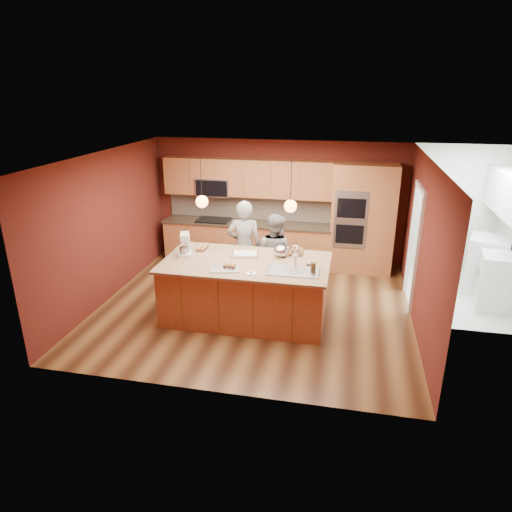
% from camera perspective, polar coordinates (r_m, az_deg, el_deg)
% --- Properties ---
extents(floor, '(5.50, 5.50, 0.00)m').
position_cam_1_polar(floor, '(8.32, -0.20, -6.39)').
color(floor, '#422614').
rests_on(floor, ground).
extents(ceiling, '(5.50, 5.50, 0.00)m').
position_cam_1_polar(ceiling, '(7.50, -0.23, 12.36)').
color(ceiling, white).
rests_on(ceiling, ground).
extents(wall_back, '(5.50, 0.00, 5.50)m').
position_cam_1_polar(wall_back, '(10.17, 2.74, 6.74)').
color(wall_back, '#521B14').
rests_on(wall_back, ground).
extents(wall_front, '(5.50, 0.00, 5.50)m').
position_cam_1_polar(wall_front, '(5.55, -5.62, -5.32)').
color(wall_front, '#521B14').
rests_on(wall_front, ground).
extents(wall_left, '(0.00, 5.00, 5.00)m').
position_cam_1_polar(wall_left, '(8.77, -18.10, 3.51)').
color(wall_left, '#521B14').
rests_on(wall_left, ground).
extents(wall_right, '(0.00, 5.00, 5.00)m').
position_cam_1_polar(wall_right, '(7.74, 20.12, 1.06)').
color(wall_right, '#521B14').
rests_on(wall_right, ground).
extents(cabinet_run, '(3.74, 0.64, 2.30)m').
position_cam_1_polar(cabinet_run, '(10.15, -1.32, 4.60)').
color(cabinet_run, brown).
rests_on(cabinet_run, floor).
extents(oven_column, '(1.30, 0.62, 2.30)m').
position_cam_1_polar(oven_column, '(9.81, 13.17, 4.51)').
color(oven_column, brown).
rests_on(oven_column, floor).
extents(doorway_trim, '(0.08, 1.11, 2.20)m').
position_cam_1_polar(doorway_trim, '(8.58, 19.09, 0.91)').
color(doorway_trim, silver).
rests_on(doorway_trim, wall_right).
extents(pendant_left, '(0.20, 0.20, 0.80)m').
position_cam_1_polar(pendant_left, '(7.49, -6.77, 6.80)').
color(pendant_left, black).
rests_on(pendant_left, ceiling).
extents(pendant_right, '(0.20, 0.20, 0.80)m').
position_cam_1_polar(pendant_right, '(7.17, 4.33, 6.27)').
color(pendant_right, black).
rests_on(pendant_right, ceiling).
extents(island, '(2.77, 1.55, 1.40)m').
position_cam_1_polar(island, '(7.78, -1.15, -4.12)').
color(island, brown).
rests_on(island, floor).
extents(person_left, '(0.70, 0.51, 1.80)m').
position_cam_1_polar(person_left, '(8.63, -1.46, 1.12)').
color(person_left, black).
rests_on(person_left, floor).
extents(person_right, '(0.95, 0.86, 1.58)m').
position_cam_1_polar(person_right, '(8.56, 2.37, 0.17)').
color(person_right, gray).
rests_on(person_right, floor).
extents(stand_mixer, '(0.28, 0.33, 0.40)m').
position_cam_1_polar(stand_mixer, '(7.88, -8.86, 1.22)').
color(stand_mixer, silver).
rests_on(stand_mixer, island).
extents(sheet_cake, '(0.50, 0.40, 0.05)m').
position_cam_1_polar(sheet_cake, '(7.85, -1.36, 0.22)').
color(sheet_cake, silver).
rests_on(sheet_cake, island).
extents(cooling_rack, '(0.52, 0.42, 0.02)m').
position_cam_1_polar(cooling_rack, '(7.28, -3.91, -1.60)').
color(cooling_rack, '#AEB1B5').
rests_on(cooling_rack, island).
extents(mixing_bowl, '(0.25, 0.25, 0.21)m').
position_cam_1_polar(mixing_bowl, '(7.78, 3.14, 0.63)').
color(mixing_bowl, '#B3B6BA').
rests_on(mixing_bowl, island).
extents(plate, '(0.16, 0.16, 0.01)m').
position_cam_1_polar(plate, '(7.08, -0.61, -2.21)').
color(plate, white).
rests_on(plate, island).
extents(tumbler, '(0.08, 0.08, 0.16)m').
position_cam_1_polar(tumbler, '(7.16, 7.15, -1.47)').
color(tumbler, '#3B2713').
rests_on(tumbler, island).
extents(phone, '(0.14, 0.08, 0.01)m').
position_cam_1_polar(phone, '(7.47, 6.79, -1.13)').
color(phone, black).
rests_on(phone, island).
extents(cupcakes_left, '(0.17, 0.34, 0.08)m').
position_cam_1_polar(cupcakes_left, '(8.19, -6.71, 1.08)').
color(cupcakes_left, '#C28B48').
rests_on(cupcakes_left, island).
extents(cupcakes_rack, '(0.21, 0.14, 0.06)m').
position_cam_1_polar(cupcakes_rack, '(7.29, -3.34, -1.22)').
color(cupcakes_rack, '#C28B48').
rests_on(cupcakes_rack, island).
extents(cupcakes_right, '(0.33, 0.33, 0.07)m').
position_cam_1_polar(cupcakes_right, '(7.95, 4.73, 0.54)').
color(cupcakes_right, '#C28B48').
rests_on(cupcakes_right, island).
extents(washer, '(0.71, 0.72, 1.01)m').
position_cam_1_polar(washer, '(9.15, 27.90, -2.88)').
color(washer, silver).
rests_on(washer, floor).
extents(dryer, '(0.86, 0.88, 1.09)m').
position_cam_1_polar(dryer, '(9.77, 26.85, -1.01)').
color(dryer, silver).
rests_on(dryer, floor).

